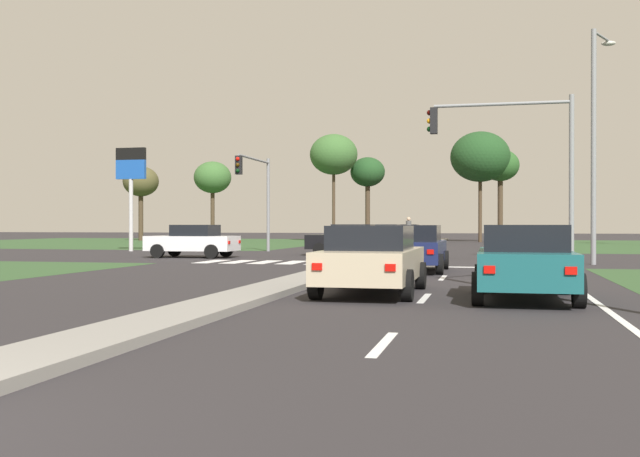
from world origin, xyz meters
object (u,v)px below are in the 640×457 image
at_px(car_silver_second, 387,235).
at_px(treeline_third, 334,155).
at_px(car_red_sixth, 408,233).
at_px(treeline_fifth, 480,157).
at_px(pedestrian_at_median, 409,229).
at_px(street_lamp_second, 595,134).
at_px(treeline_fourth, 368,173).
at_px(treeline_sixth, 500,167).
at_px(car_navy_eighth, 415,248).
at_px(car_white_fifth, 193,241).
at_px(traffic_signal_near_right, 519,150).
at_px(fuel_price_totem, 131,176).
at_px(traffic_signal_far_left, 257,185).
at_px(car_beige_seventh, 372,259).
at_px(car_teal_near, 524,261).
at_px(treeline_near, 141,182).
at_px(car_black_fourth, 351,240).
at_px(treeline_second, 213,178).

relative_size(car_silver_second, treeline_third, 0.43).
xyz_separation_m(car_red_sixth, treeline_fifth, (6.13, 1.18, 6.65)).
distance_m(car_red_sixth, pedestrian_at_median, 18.91).
bearing_deg(street_lamp_second, treeline_fourth, 111.50).
height_order(street_lamp_second, treeline_sixth, street_lamp_second).
bearing_deg(car_navy_eighth, car_red_sixth, 96.50).
distance_m(car_silver_second, car_white_fifth, 21.25).
distance_m(car_navy_eighth, street_lamp_second, 9.57).
xyz_separation_m(car_silver_second, traffic_signal_near_right, (8.17, -25.06, 3.42)).
height_order(street_lamp_second, fuel_price_totem, street_lamp_second).
bearing_deg(traffic_signal_far_left, car_beige_seventh, -66.15).
xyz_separation_m(car_silver_second, treeline_sixth, (8.02, 14.54, 5.84)).
relative_size(street_lamp_second, treeline_fifth, 0.93).
height_order(car_navy_eighth, treeline_sixth, treeline_sixth).
distance_m(car_teal_near, treeline_fifth, 50.82).
relative_size(car_red_sixth, treeline_near, 0.63).
distance_m(fuel_price_totem, treeline_sixth, 35.07).
relative_size(car_red_sixth, treeline_sixth, 0.55).
xyz_separation_m(car_beige_seventh, treeline_near, (-30.19, 48.92, 4.83)).
distance_m(traffic_signal_far_left, treeline_third, 27.53).
xyz_separation_m(car_black_fourth, fuel_price_totem, (-13.43, 2.91, 3.56)).
bearing_deg(car_beige_seventh, treeline_fifth, 88.11).
bearing_deg(car_white_fifth, car_black_fourth, -59.71).
bearing_deg(car_white_fifth, treeline_second, 20.04).
height_order(car_white_fifth, fuel_price_totem, fuel_price_totem).
distance_m(car_black_fourth, traffic_signal_far_left, 6.85).
relative_size(car_navy_eighth, fuel_price_totem, 0.74).
height_order(car_beige_seventh, traffic_signal_near_right, traffic_signal_near_right).
bearing_deg(car_red_sixth, car_silver_second, 89.24).
bearing_deg(car_navy_eighth, street_lamp_second, 42.73).
relative_size(car_silver_second, car_black_fourth, 0.99).
relative_size(car_silver_second, traffic_signal_far_left, 0.78).
bearing_deg(treeline_fourth, street_lamp_second, -68.50).
bearing_deg(traffic_signal_near_right, traffic_signal_far_left, 140.22).
bearing_deg(street_lamp_second, treeline_near, 136.24).
relative_size(car_red_sixth, fuel_price_totem, 0.75).
relative_size(car_black_fourth, traffic_signal_far_left, 0.79).
bearing_deg(treeline_near, car_silver_second, -26.36).
relative_size(car_beige_seventh, treeline_fourth, 0.58).
bearing_deg(street_lamp_second, treeline_sixth, 94.76).
distance_m(car_white_fifth, treeline_second, 38.84).
xyz_separation_m(car_black_fourth, car_white_fifth, (-6.73, -3.93, -0.01)).
height_order(car_silver_second, treeline_second, treeline_second).
xyz_separation_m(treeline_fifth, treeline_sixth, (1.72, 0.99, -0.82)).
height_order(car_black_fourth, traffic_signal_far_left, traffic_signal_far_left).
height_order(street_lamp_second, treeline_fourth, street_lamp_second).
distance_m(traffic_signal_far_left, treeline_fifth, 30.00).
bearing_deg(traffic_signal_far_left, traffic_signal_near_right, -39.78).
xyz_separation_m(car_black_fourth, car_beige_seventh, (4.21, -19.90, -0.02)).
bearing_deg(car_white_fifth, treeline_sixth, -22.32).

